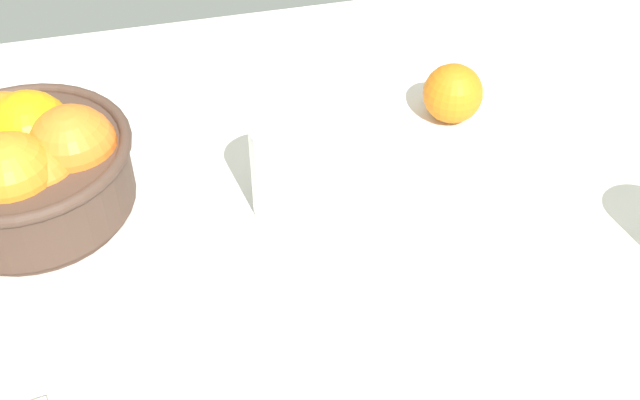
# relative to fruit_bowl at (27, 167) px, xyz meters

# --- Properties ---
(ground_plane) EXTENTS (1.32, 0.95, 0.03)m
(ground_plane) POSITION_rel_fruit_bowl_xyz_m (0.30, -0.14, -0.07)
(ground_plane) COLOR silver
(fruit_bowl) EXTENTS (0.21, 0.21, 0.12)m
(fruit_bowl) POSITION_rel_fruit_bowl_xyz_m (0.00, 0.00, 0.00)
(fruit_bowl) COLOR #473328
(fruit_bowl) RESTS_ON ground_plane
(second_glass) EXTENTS (0.07, 0.07, 0.11)m
(second_glass) POSITION_rel_fruit_bowl_xyz_m (0.24, -0.06, -0.01)
(second_glass) COLOR white
(second_glass) RESTS_ON ground_plane
(loose_orange_1) EXTENTS (0.07, 0.07, 0.07)m
(loose_orange_1) POSITION_rel_fruit_bowl_xyz_m (0.46, 0.05, -0.02)
(loose_orange_1) COLOR orange
(loose_orange_1) RESTS_ON ground_plane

